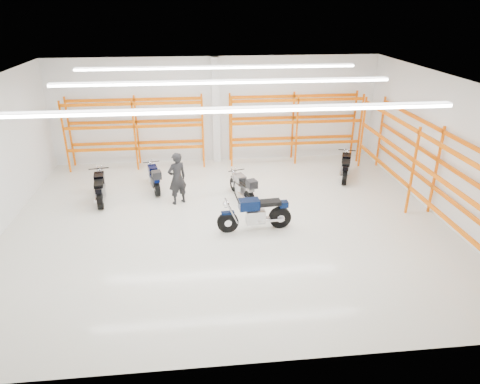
{
  "coord_description": "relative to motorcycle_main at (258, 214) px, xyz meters",
  "views": [
    {
      "loc": [
        -0.87,
        -12.29,
        6.61
      ],
      "look_at": [
        0.48,
        0.5,
        0.81
      ],
      "focal_mm": 32.0,
      "sensor_mm": 36.0,
      "label": 1
    }
  ],
  "objects": [
    {
      "name": "motorcycle_back_b",
      "position": [
        -3.43,
        3.38,
        -0.05
      ],
      "size": [
        0.81,
        2.0,
        1.03
      ],
      "color": "black",
      "rests_on": "ground"
    },
    {
      "name": "standing_man",
      "position": [
        -2.52,
        2.18,
        0.4
      ],
      "size": [
        0.82,
        0.73,
        1.89
      ],
      "primitive_type": "imported",
      "rotation": [
        0.0,
        0.0,
        3.65
      ],
      "color": "black",
      "rests_on": "ground"
    },
    {
      "name": "motorcycle_back_c",
      "position": [
        -0.2,
        2.19,
        -0.05
      ],
      "size": [
        0.91,
        1.96,
        1.03
      ],
      "color": "black",
      "rests_on": "ground"
    },
    {
      "name": "motorcycle_back_a",
      "position": [
        -5.28,
        2.64,
        -0.05
      ],
      "size": [
        0.7,
        2.11,
        1.04
      ],
      "color": "black",
      "rests_on": "ground"
    },
    {
      "name": "room_shell",
      "position": [
        -0.92,
        0.62,
        2.74
      ],
      "size": [
        14.02,
        12.02,
        4.51
      ],
      "color": "white",
      "rests_on": "ground"
    },
    {
      "name": "motorcycle_main",
      "position": [
        0.0,
        0.0,
        0.0
      ],
      "size": [
        2.35,
        0.78,
        1.16
      ],
      "color": "black",
      "rests_on": "ground"
    },
    {
      "name": "structural_column",
      "position": [
        -0.92,
        6.42,
        1.71
      ],
      "size": [
        0.32,
        0.32,
        4.5
      ],
      "primitive_type": "cube",
      "color": "white",
      "rests_on": "ground"
    },
    {
      "name": "pallet_racking_back_right",
      "position": [
        2.48,
        6.08,
        1.24
      ],
      "size": [
        5.67,
        0.87,
        3.0
      ],
      "color": "orange",
      "rests_on": "ground"
    },
    {
      "name": "pallet_racking_side",
      "position": [
        5.56,
        0.6,
        1.27
      ],
      "size": [
        0.87,
        9.07,
        3.0
      ],
      "color": "orange",
      "rests_on": "ground"
    },
    {
      "name": "ground",
      "position": [
        -0.92,
        0.6,
        -0.54
      ],
      "size": [
        14.0,
        14.0,
        0.0
      ],
      "primitive_type": "plane",
      "color": "beige",
      "rests_on": "ground"
    },
    {
      "name": "pallet_racking_back_left",
      "position": [
        -4.32,
        6.08,
        1.24
      ],
      "size": [
        5.67,
        0.87,
        3.0
      ],
      "color": "orange",
      "rests_on": "ground"
    },
    {
      "name": "motorcycle_back_d",
      "position": [
        4.1,
        3.8,
        -0.06
      ],
      "size": [
        0.97,
        2.01,
        1.03
      ],
      "color": "black",
      "rests_on": "ground"
    }
  ]
}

